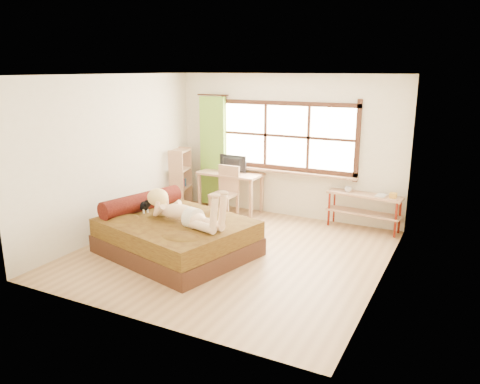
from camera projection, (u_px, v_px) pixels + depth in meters
The scene contains 18 objects.
floor at pixel (231, 253), 7.28m from camera, with size 4.50×4.50×0.00m, color #9E754C.
ceiling at pixel (231, 75), 6.59m from camera, with size 4.50×4.50×0.00m, color white.
wall_back at pixel (287, 147), 8.87m from camera, with size 4.50×4.50×0.00m, color silver.
wall_front at pixel (132, 207), 5.00m from camera, with size 4.50×4.50×0.00m, color silver.
wall_left at pixel (114, 156), 7.92m from camera, with size 4.50×4.50×0.00m, color silver.
wall_right at pixel (387, 185), 5.95m from camera, with size 4.50×4.50×0.00m, color silver.
window at pixel (286, 138), 8.81m from camera, with size 2.80×0.16×1.46m.
curtain at pixel (213, 152), 9.50m from camera, with size 0.55×0.10×2.20m, color olive.
bed at pixel (174, 235), 7.24m from camera, with size 2.52×2.21×0.82m.
woman at pixel (182, 202), 6.95m from camera, with size 1.51×0.43×0.65m, color beige, non-canonical shape.
kitten at pixel (142, 204), 7.52m from camera, with size 0.32×0.13×0.26m, color black, non-canonical shape.
desk at pixel (230, 178), 9.25m from camera, with size 1.29×0.63×0.79m.
monitor at pixel (231, 164), 9.22m from camera, with size 0.58×0.08×0.34m, color black.
chair at pixel (226, 189), 8.93m from camera, with size 0.46×0.46×1.00m.
pipe_shelf at pixel (365, 203), 8.25m from camera, with size 1.33×0.45×0.74m.
cup at pixel (348, 189), 8.33m from camera, with size 0.12×0.12×0.10m, color gray.
book at pixel (376, 195), 8.12m from camera, with size 0.17×0.23×0.02m, color gray.
bookshelf at pixel (181, 178), 9.51m from camera, with size 0.41×0.58×1.22m.
Camera 1 is at (3.20, -5.99, 2.79)m, focal length 35.00 mm.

